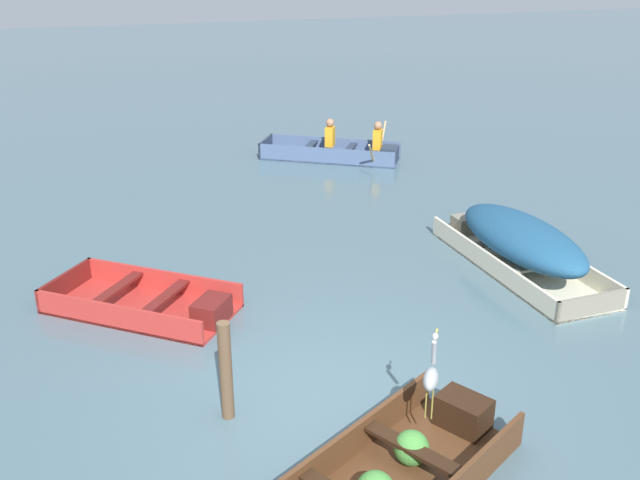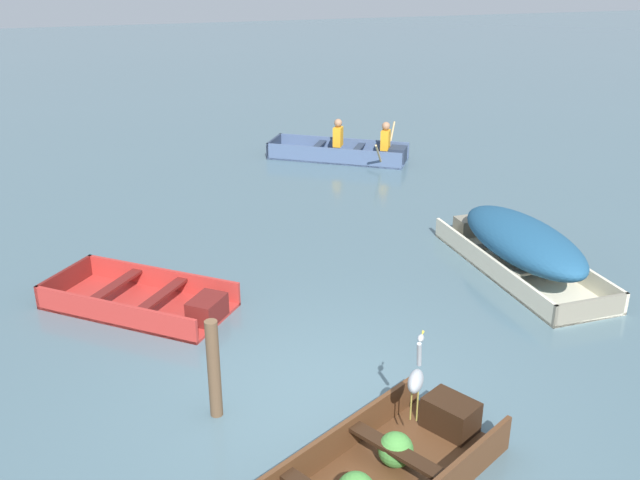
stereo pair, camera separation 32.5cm
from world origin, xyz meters
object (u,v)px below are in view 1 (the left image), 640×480
object	(u,v)px
dinghy_dark_varnish_foreground	(388,480)
heron_on_dinghy	(431,376)
skiff_cream_near_moored	(521,241)
mooring_post	(226,371)
rowboat_slate_blue_with_crew	(339,151)
skiff_red_mid_moored	(149,303)

from	to	relation	value
dinghy_dark_varnish_foreground	heron_on_dinghy	world-z (taller)	heron_on_dinghy
skiff_cream_near_moored	mooring_post	xyz separation A→B (m)	(-4.94, -2.29, 0.12)
dinghy_dark_varnish_foreground	heron_on_dinghy	bearing A→B (deg)	36.00
heron_on_dinghy	rowboat_slate_blue_with_crew	bearing A→B (deg)	75.50
skiff_cream_near_moored	rowboat_slate_blue_with_crew	world-z (taller)	rowboat_slate_blue_with_crew
skiff_cream_near_moored	skiff_red_mid_moored	size ratio (longest dim) A/B	1.25
dinghy_dark_varnish_foreground	rowboat_slate_blue_with_crew	xyz separation A→B (m)	(3.14, 10.28, 0.05)
rowboat_slate_blue_with_crew	heron_on_dinghy	distance (m)	10.20
skiff_red_mid_moored	mooring_post	size ratio (longest dim) A/B	2.40
skiff_cream_near_moored	skiff_red_mid_moored	xyz separation A→B (m)	(-5.50, 0.31, -0.32)
rowboat_slate_blue_with_crew	mooring_post	bearing A→B (deg)	-116.18
dinghy_dark_varnish_foreground	skiff_red_mid_moored	xyz separation A→B (m)	(-1.70, 4.17, -0.03)
rowboat_slate_blue_with_crew	skiff_cream_near_moored	bearing A→B (deg)	-84.21
rowboat_slate_blue_with_crew	dinghy_dark_varnish_foreground	bearing A→B (deg)	-106.98
skiff_cream_near_moored	rowboat_slate_blue_with_crew	size ratio (longest dim) A/B	1.06
skiff_red_mid_moored	heron_on_dinghy	world-z (taller)	heron_on_dinghy
dinghy_dark_varnish_foreground	rowboat_slate_blue_with_crew	size ratio (longest dim) A/B	1.01
rowboat_slate_blue_with_crew	mooring_post	distance (m)	9.73
skiff_cream_near_moored	heron_on_dinghy	world-z (taller)	heron_on_dinghy
dinghy_dark_varnish_foreground	skiff_red_mid_moored	size ratio (longest dim) A/B	1.19
rowboat_slate_blue_with_crew	mooring_post	xyz separation A→B (m)	(-4.29, -8.72, 0.36)
rowboat_slate_blue_with_crew	mooring_post	size ratio (longest dim) A/B	2.84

